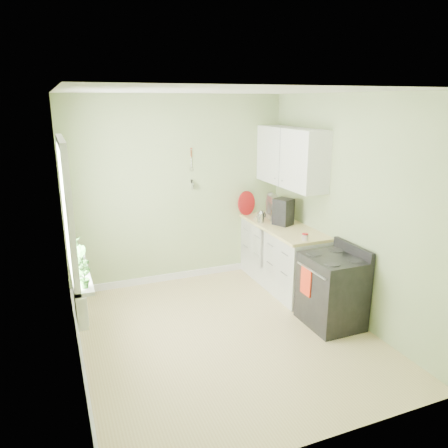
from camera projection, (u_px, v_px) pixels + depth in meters
name	position (u px, v px, depth m)	size (l,w,h in m)	color
floor	(225.00, 335.00, 5.05)	(3.20, 3.60, 0.02)	tan
ceiling	(226.00, 90.00, 4.31)	(3.20, 3.60, 0.02)	white
wall_back	(178.00, 191.00, 6.29)	(3.20, 0.02, 2.70)	#A6BA7E
wall_left	(67.00, 240.00, 4.10)	(0.02, 3.60, 2.70)	#A6BA7E
wall_right	(349.00, 209.00, 5.26)	(0.02, 3.60, 2.70)	#A6BA7E
base_cabinets	(283.00, 257.00, 6.29)	(0.60, 1.60, 0.87)	white
countertop	(283.00, 227.00, 6.16)	(0.64, 1.60, 0.04)	#EFDB92
upper_cabinets	(291.00, 157.00, 6.04)	(0.35, 1.40, 0.80)	white
window	(66.00, 211.00, 4.32)	(0.06, 1.14, 1.44)	white
window_sill	(80.00, 273.00, 4.53)	(0.18, 1.14, 0.04)	white
radiator	(80.00, 305.00, 4.57)	(0.12, 0.50, 0.35)	white
wall_utensils	(192.00, 176.00, 6.28)	(0.02, 0.14, 0.58)	#EFDB92
stove	(332.00, 290.00, 5.19)	(0.62, 0.70, 0.97)	black
stand_mixer	(274.00, 208.00, 6.46)	(0.24, 0.34, 0.38)	#B2B2B7
kettle	(261.00, 217.00, 6.27)	(0.17, 0.10, 0.18)	silver
coffee_maker	(283.00, 212.00, 6.14)	(0.29, 0.30, 0.38)	black
red_tray	(247.00, 203.00, 6.66)	(0.37, 0.37, 0.02)	#AA1618
jar	(305.00, 237.00, 5.49)	(0.08, 0.08, 0.09)	#AFA191
plant_a	(83.00, 273.00, 4.09)	(0.16, 0.11, 0.30)	#326D26
plant_b	(80.00, 260.00, 4.45)	(0.16, 0.13, 0.29)	#326D26
plant_c	(77.00, 248.00, 4.81)	(0.15, 0.15, 0.27)	#326D26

